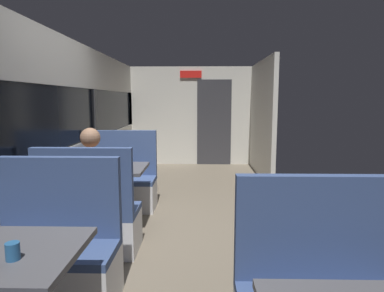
# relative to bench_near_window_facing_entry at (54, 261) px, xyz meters

# --- Properties ---
(ground_plane) EXTENTS (3.30, 9.20, 0.02)m
(ground_plane) POSITION_rel_bench_near_window_facing_entry_xyz_m (0.89, 1.39, -0.34)
(ground_plane) COLOR #665B4C
(carriage_window_panel_left) EXTENTS (0.09, 8.48, 2.30)m
(carriage_window_panel_left) POSITION_rel_bench_near_window_facing_entry_xyz_m (-0.56, 1.39, 0.78)
(carriage_window_panel_left) COLOR beige
(carriage_window_panel_left) RESTS_ON ground_plane
(carriage_end_bulkhead) EXTENTS (2.90, 0.11, 2.30)m
(carriage_end_bulkhead) POSITION_rel_bench_near_window_facing_entry_xyz_m (0.95, 5.59, 0.81)
(carriage_end_bulkhead) COLOR beige
(carriage_end_bulkhead) RESTS_ON ground_plane
(carriage_aisle_panel_right) EXTENTS (0.08, 2.40, 2.30)m
(carriage_aisle_panel_right) POSITION_rel_bench_near_window_facing_entry_xyz_m (2.34, 4.39, 0.82)
(carriage_aisle_panel_right) COLOR beige
(carriage_aisle_panel_right) RESTS_ON ground_plane
(bench_near_window_facing_entry) EXTENTS (0.95, 0.50, 1.10)m
(bench_near_window_facing_entry) POSITION_rel_bench_near_window_facing_entry_xyz_m (0.00, 0.00, 0.00)
(bench_near_window_facing_entry) COLOR silver
(bench_near_window_facing_entry) RESTS_ON ground_plane
(dining_table_mid_window) EXTENTS (0.90, 0.70, 0.74)m
(dining_table_mid_window) POSITION_rel_bench_near_window_facing_entry_xyz_m (0.00, 1.54, 0.31)
(dining_table_mid_window) COLOR #9E9EA3
(dining_table_mid_window) RESTS_ON ground_plane
(bench_mid_window_facing_end) EXTENTS (0.95, 0.50, 1.10)m
(bench_mid_window_facing_end) POSITION_rel_bench_near_window_facing_entry_xyz_m (0.00, 0.84, 0.00)
(bench_mid_window_facing_end) COLOR silver
(bench_mid_window_facing_end) RESTS_ON ground_plane
(bench_mid_window_facing_entry) EXTENTS (0.95, 0.50, 1.10)m
(bench_mid_window_facing_entry) POSITION_rel_bench_near_window_facing_entry_xyz_m (0.00, 2.24, 0.00)
(bench_mid_window_facing_entry) COLOR silver
(bench_mid_window_facing_entry) RESTS_ON ground_plane
(seated_passenger) EXTENTS (0.47, 0.55, 1.26)m
(seated_passenger) POSITION_rel_bench_near_window_facing_entry_xyz_m (0.00, 0.91, 0.21)
(seated_passenger) COLOR #26262D
(seated_passenger) RESTS_ON ground_plane
(coffee_cup_primary) EXTENTS (0.07, 0.07, 0.09)m
(coffee_cup_primary) POSITION_rel_bench_near_window_facing_entry_xyz_m (0.16, -0.80, 0.46)
(coffee_cup_primary) COLOR #26598C
(coffee_cup_primary) RESTS_ON dining_table_near_window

